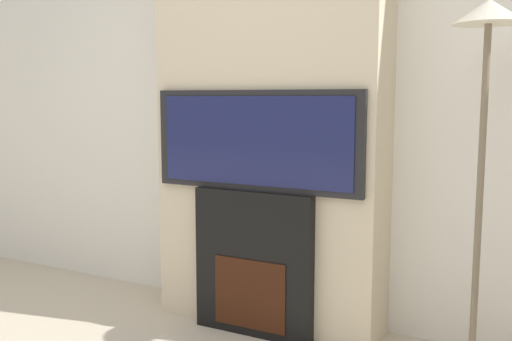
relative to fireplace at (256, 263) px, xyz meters
name	(u,v)px	position (x,y,z in m)	size (l,w,h in m)	color
wall_back	(286,78)	(0.00, 0.36, 0.97)	(6.00, 0.06, 2.70)	silver
chimney_breast	(270,77)	(0.00, 0.17, 0.97)	(1.25, 0.33, 2.70)	beige
fireplace	(256,263)	(0.00, 0.00, 0.00)	(0.66, 0.15, 0.77)	black
television	(256,141)	(0.00, 0.00, 0.64)	(1.16, 0.07, 0.52)	black
floor_lamp	(484,104)	(1.08, 0.01, 0.83)	(0.30, 0.30, 1.65)	#726651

